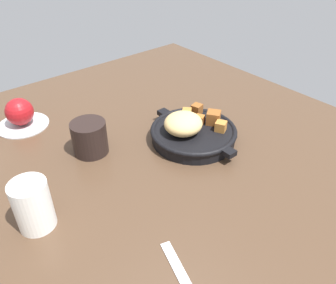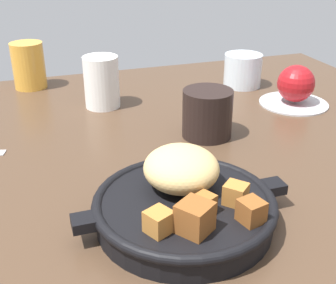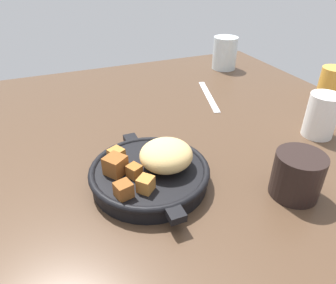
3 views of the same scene
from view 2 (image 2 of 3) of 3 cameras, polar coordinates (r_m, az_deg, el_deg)
The scene contains 8 objects.
ground_plane at distance 58.05cm, azimuth -5.30°, elevation -6.75°, with size 119.13×101.69×2.40cm, color #473323.
cast_iron_skillet at distance 49.64cm, azimuth 2.11°, elevation -7.60°, with size 24.51×20.26×7.80cm.
saucer_plate at distance 87.04cm, azimuth 15.71°, elevation 4.87°, with size 12.67×12.67×0.60cm, color #B7BABF.
red_apple at distance 85.86cm, azimuth 16.00°, elevation 7.18°, with size 6.80×6.80×6.80cm, color maroon.
water_glass_short at distance 94.22cm, azimuth 9.50°, elevation 9.01°, with size 7.67×7.67×6.67cm, color silver.
white_creamer_pitcher at distance 82.19cm, azimuth -8.47°, elevation 7.58°, with size 6.32×6.32×9.32cm, color white.
juice_glass_amber at distance 95.96cm, azimuth -17.35°, elevation 9.30°, with size 6.50×6.50×9.25cm, color gold.
coffee_mug_dark at distance 69.78cm, azimuth 5.04°, elevation 3.65°, with size 7.79×7.79×7.51cm, color black.
Camera 2 is at (-10.43, -47.93, 29.84)cm, focal length 47.80 mm.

